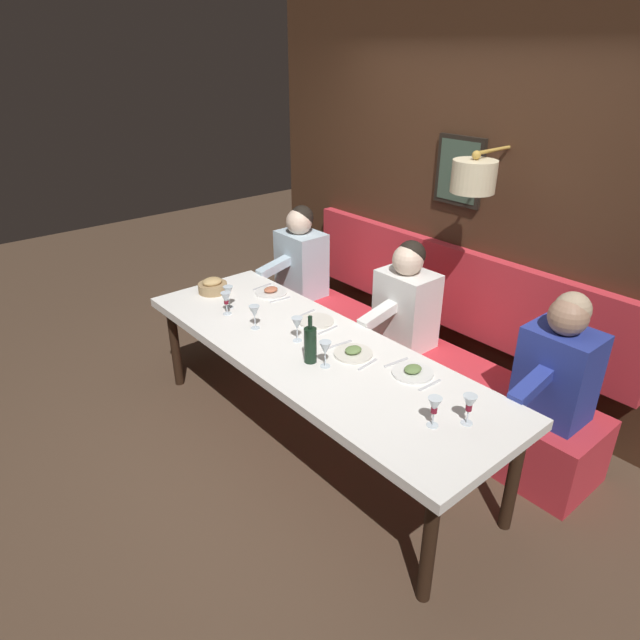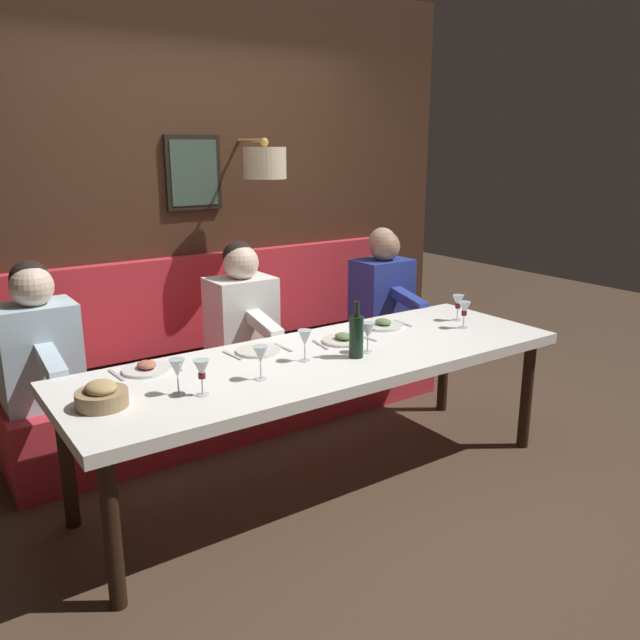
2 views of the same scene
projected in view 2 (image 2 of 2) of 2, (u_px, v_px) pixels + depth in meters
The scene contains 20 objects.
ground_plane at pixel (324, 481), 3.58m from camera, with size 12.00×12.00×0.00m, color #4C3828.
dining_table at pixel (324, 366), 3.40m from camera, with size 0.90×2.73×0.74m.
banquette_bench at pixel (247, 394), 4.22m from camera, with size 0.52×2.93×0.45m, color red.
back_wall_panel at pixel (202, 213), 4.38m from camera, with size 0.59×4.13×2.90m.
diner_nearest at pixel (383, 286), 4.69m from camera, with size 0.60×0.40×0.79m.
diner_near at pixel (242, 308), 4.05m from camera, with size 0.60×0.40×0.79m.
diner_middle at pixel (38, 340), 3.39m from camera, with size 0.60×0.40×0.79m.
place_setting_0 at pixel (258, 351), 3.43m from camera, with size 0.24×0.32×0.01m.
place_setting_1 at pixel (383, 325), 3.90m from camera, with size 0.24×0.32×0.05m.
place_setting_2 at pixel (344, 339), 3.61m from camera, with size 0.24×0.33×0.05m.
place_setting_3 at pixel (147, 368), 3.14m from camera, with size 0.24×0.32×0.05m.
wine_glass_0 at pixel (458, 303), 4.03m from camera, with size 0.07×0.07×0.16m.
wine_glass_1 at pixel (202, 370), 2.81m from camera, with size 0.07×0.07×0.16m.
wine_glass_2 at pixel (260, 356), 3.00m from camera, with size 0.07×0.07×0.16m.
wine_glass_3 at pixel (464, 309), 3.86m from camera, with size 0.07×0.07×0.16m.
wine_glass_4 at pixel (305, 339), 3.26m from camera, with size 0.07×0.07×0.16m.
wine_glass_5 at pixel (177, 369), 2.82m from camera, with size 0.07×0.07×0.16m.
wine_glass_6 at pixel (368, 331), 3.40m from camera, with size 0.07×0.07×0.16m.
wine_bottle at pixel (356, 336), 3.32m from camera, with size 0.08×0.08×0.30m.
bread_bowl at pixel (102, 396), 2.71m from camera, with size 0.22×0.22×0.12m.
Camera 2 is at (-2.63, 1.85, 1.81)m, focal length 35.97 mm.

